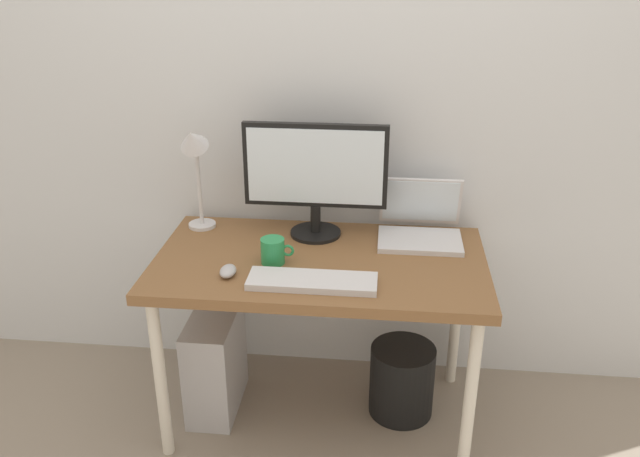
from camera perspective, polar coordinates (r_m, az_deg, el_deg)
ground_plane at (r=2.82m, az=0.00°, el=-15.61°), size 6.00×6.00×0.00m
back_wall at (r=2.62m, az=0.95°, el=13.06°), size 4.40×0.04×2.60m
desk at (r=2.46m, az=0.00°, el=-4.01°), size 1.22×0.68×0.71m
monitor at (r=2.52m, az=-0.40°, el=4.81°), size 0.55×0.20×0.45m
laptop at (r=2.60m, az=8.63°, el=0.41°), size 0.32×0.28×0.22m
desk_lamp at (r=2.60m, az=-10.80°, el=6.24°), size 0.11×0.16×0.44m
keyboard at (r=2.25m, az=-0.67°, el=-4.58°), size 0.44×0.14×0.02m
mouse at (r=2.32m, az=-7.95°, el=-3.66°), size 0.06×0.09×0.03m
coffee_mug at (r=2.38m, az=-4.07°, el=-1.95°), size 0.12×0.09×0.09m
computer_tower at (r=2.77m, az=-9.02°, el=-11.34°), size 0.18×0.36×0.42m
wastebasket at (r=2.76m, az=7.08°, el=-12.86°), size 0.26×0.26×0.30m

